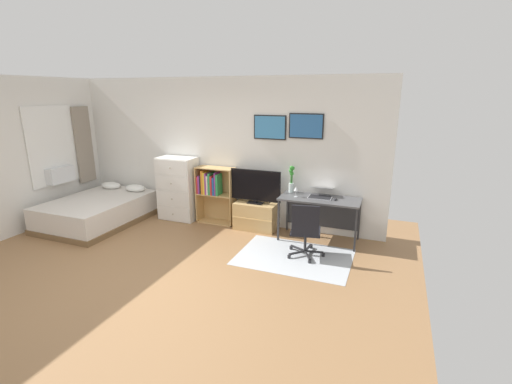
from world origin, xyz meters
The scene contains 14 objects.
ground_plane centered at (0.00, 0.00, 0.00)m, with size 7.20×7.20×0.00m, color #936B44.
wall_back_with_posters centered at (0.02, 2.43, 1.36)m, with size 6.12×0.09×2.70m.
area_rug centered at (1.78, 1.28, 0.00)m, with size 1.70×1.20×0.01m, color #B2B7BC.
bed centered at (-2.12, 1.39, 0.25)m, with size 1.43×1.96×0.61m.
dresser centered at (-0.82, 2.15, 0.61)m, with size 0.74×0.46×1.22m.
bookshelf centered at (-0.09, 2.22, 0.66)m, with size 0.74×0.30×1.08m.
tv_stand centered at (0.81, 2.17, 0.25)m, with size 0.76×0.41×0.50m.
television centered at (0.81, 2.15, 0.81)m, with size 0.94×0.16×0.61m.
desk centered at (1.98, 2.16, 0.60)m, with size 1.32×0.59×0.74m.
office_chair centered at (1.93, 1.33, 0.46)m, with size 0.58×0.57×0.86m.
laptop centered at (1.97, 2.18, 0.81)m, with size 0.39×0.42×0.17m.
computer_mouse centered at (2.23, 2.06, 0.76)m, with size 0.06×0.10×0.03m, color #262628.
bamboo_vase centered at (1.43, 2.26, 0.98)m, with size 0.10×0.09×0.47m.
wine_glass centered at (1.59, 2.01, 0.87)m, with size 0.07×0.07×0.18m.
Camera 1 is at (3.06, -3.60, 2.42)m, focal length 25.24 mm.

